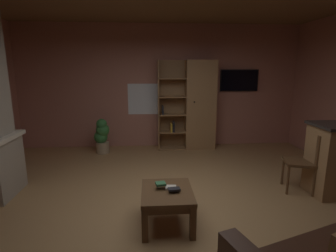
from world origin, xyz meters
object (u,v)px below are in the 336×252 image
(table_book_1, at_px, (174,189))
(potted_floor_plant, at_px, (102,136))
(table_book_0, at_px, (171,187))
(table_book_2, at_px, (161,184))
(wall_mounted_tv, at_px, (239,80))
(bookshelf_cabinet, at_px, (196,106))
(dining_chair, at_px, (306,158))
(coffee_table, at_px, (167,197))

(table_book_1, distance_m, potted_floor_plant, 3.23)
(table_book_0, bearing_deg, table_book_2, 179.04)
(table_book_1, relative_size, wall_mounted_tv, 0.15)
(bookshelf_cabinet, bearing_deg, wall_mounted_tv, 11.27)
(table_book_2, bearing_deg, table_book_1, -34.22)
(dining_chair, distance_m, potted_floor_plant, 4.02)
(potted_floor_plant, height_order, wall_mounted_tv, wall_mounted_tv)
(table_book_0, xyz_separation_m, dining_chair, (2.10, 0.71, 0.07))
(dining_chair, distance_m, wall_mounted_tv, 2.81)
(coffee_table, relative_size, table_book_2, 6.06)
(table_book_1, bearing_deg, dining_chair, 21.30)
(coffee_table, distance_m, wall_mounted_tv, 4.08)
(coffee_table, height_order, table_book_0, table_book_0)
(bookshelf_cabinet, distance_m, coffee_table, 3.34)
(potted_floor_plant, xyz_separation_m, wall_mounted_tv, (3.21, 0.47, 1.18))
(table_book_1, relative_size, table_book_2, 1.20)
(table_book_1, xyz_separation_m, wall_mounted_tv, (1.87, 3.41, 1.10))
(table_book_0, distance_m, dining_chair, 2.22)
(dining_chair, xyz_separation_m, potted_floor_plant, (-3.41, 2.13, -0.13))
(potted_floor_plant, bearing_deg, wall_mounted_tv, 8.36)
(bookshelf_cabinet, relative_size, coffee_table, 2.91)
(potted_floor_plant, relative_size, wall_mounted_tv, 0.86)
(table_book_0, height_order, table_book_2, table_book_2)
(table_book_0, height_order, table_book_1, table_book_1)
(bookshelf_cabinet, bearing_deg, coffee_table, -105.91)
(bookshelf_cabinet, distance_m, table_book_0, 3.26)
(dining_chair, bearing_deg, table_book_1, -158.70)
(coffee_table, bearing_deg, potted_floor_plant, 113.47)
(bookshelf_cabinet, distance_m, table_book_2, 3.29)
(coffee_table, relative_size, table_book_1, 5.03)
(table_book_1, bearing_deg, table_book_2, 145.78)
(coffee_table, xyz_separation_m, dining_chair, (2.15, 0.76, 0.17))
(dining_chair, relative_size, potted_floor_plant, 1.18)
(coffee_table, xyz_separation_m, wall_mounted_tv, (1.95, 3.36, 1.22))
(table_book_2, bearing_deg, dining_chair, 17.57)
(table_book_0, distance_m, table_book_2, 0.13)
(dining_chair, bearing_deg, table_book_2, -162.43)
(table_book_0, xyz_separation_m, potted_floor_plant, (-1.30, 2.84, -0.06))
(bookshelf_cabinet, height_order, coffee_table, bookshelf_cabinet)
(bookshelf_cabinet, distance_m, dining_chair, 2.74)
(potted_floor_plant, bearing_deg, dining_chair, -32.03)
(table_book_1, bearing_deg, bookshelf_cabinet, 75.65)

